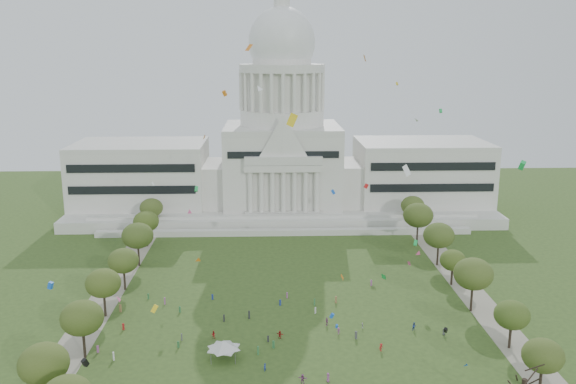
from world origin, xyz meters
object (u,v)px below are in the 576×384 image
at_px(capitol, 282,156).
at_px(person_0, 444,332).
at_px(big_bare_tree, 525,376).
at_px(event_tent, 224,344).

xyz_separation_m(capitol, person_0, (33.82, -108.87, -21.48)).
height_order(capitol, big_bare_tree, capitol).
bearing_deg(big_bare_tree, person_0, 97.28).
xyz_separation_m(capitol, event_tent, (-15.01, -117.90, -19.08)).
height_order(capitol, event_tent, capitol).
bearing_deg(capitol, big_bare_tree, -74.98).
height_order(big_bare_tree, person_0, big_bare_tree).
distance_m(capitol, event_tent, 120.38).
bearing_deg(person_0, big_bare_tree, -56.36).
distance_m(big_bare_tree, event_tent, 58.32).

